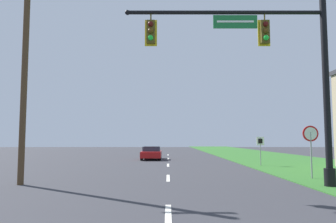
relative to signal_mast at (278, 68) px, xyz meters
The scene contains 7 objects.
grass_verge_right 20.57m from the signal_mast, 72.42° to the left, with size 10.00×110.00×0.04m.
road_center_line 12.86m from the signal_mast, 111.91° to the left, with size 0.16×34.80×0.01m.
signal_mast is the anchor object (origin of this frame).
car_ahead 19.43m from the signal_mast, 108.50° to the left, with size 1.83×4.47×1.19m.
stop_sign 4.63m from the signal_mast, 48.07° to the left, with size 0.76×0.07×2.50m.
route_sign_post 11.07m from the signal_mast, 78.37° to the left, with size 0.55×0.06×2.03m.
utility_pole_near 10.64m from the signal_mast, behind, with size 1.80×0.26×9.05m.
Camera 1 is at (-0.01, -2.17, 1.88)m, focal length 35.00 mm.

